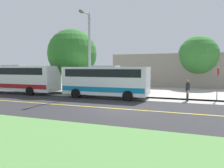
# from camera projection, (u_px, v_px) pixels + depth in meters

# --- Properties ---
(ground_plane) EXTENTS (120.00, 120.00, 0.00)m
(ground_plane) POSITION_uv_depth(u_px,v_px,m) (118.00, 109.00, 14.02)
(ground_plane) COLOR #548442
(road_surface) EXTENTS (8.00, 100.00, 0.01)m
(road_surface) POSITION_uv_depth(u_px,v_px,m) (118.00, 109.00, 14.02)
(road_surface) COLOR #28282B
(road_surface) RESTS_ON ground
(sidewalk) EXTENTS (2.40, 100.00, 0.01)m
(sidewalk) POSITION_uv_depth(u_px,v_px,m) (134.00, 98.00, 18.91)
(sidewalk) COLOR #9E9991
(sidewalk) RESTS_ON ground
(parking_lot_surface) EXTENTS (14.00, 36.00, 0.01)m
(parking_lot_surface) POSITION_uv_depth(u_px,v_px,m) (172.00, 91.00, 24.70)
(parking_lot_surface) COLOR #B2ADA3
(parking_lot_surface) RESTS_ON ground
(road_centre_line) EXTENTS (0.16, 100.00, 0.00)m
(road_centre_line) POSITION_uv_depth(u_px,v_px,m) (118.00, 109.00, 14.02)
(road_centre_line) COLOR gold
(road_centre_line) RESTS_ON ground
(shuttle_bus_front) EXTENTS (2.76, 8.11, 3.02)m
(shuttle_bus_front) POSITION_uv_depth(u_px,v_px,m) (106.00, 80.00, 19.03)
(shuttle_bus_front) COLOR white
(shuttle_bus_front) RESTS_ON ground
(transit_bus_rear) EXTENTS (2.62, 11.25, 3.12)m
(transit_bus_rear) POSITION_uv_depth(u_px,v_px,m) (12.00, 78.00, 22.64)
(transit_bus_rear) COLOR white
(transit_bus_rear) RESTS_ON ground
(pedestrian_with_bags) EXTENTS (0.72, 0.34, 1.79)m
(pedestrian_with_bags) POSITION_uv_depth(u_px,v_px,m) (188.00, 90.00, 17.17)
(pedestrian_with_bags) COLOR #262628
(pedestrian_with_bags) RESTS_ON ground
(stop_sign) EXTENTS (0.76, 0.07, 2.88)m
(stop_sign) POSITION_uv_depth(u_px,v_px,m) (218.00, 78.00, 17.28)
(stop_sign) COLOR slate
(stop_sign) RESTS_ON ground
(street_light_pole) EXTENTS (1.97, 0.24, 8.07)m
(street_light_pole) POSITION_uv_depth(u_px,v_px,m) (89.00, 51.00, 19.72)
(street_light_pole) COLOR #9E9EA3
(street_light_pole) RESTS_ON ground
(tree_curbside) EXTENTS (5.59, 5.59, 7.20)m
(tree_curbside) POSITION_uv_depth(u_px,v_px,m) (72.00, 54.00, 23.19)
(tree_curbside) COLOR brown
(tree_curbside) RESTS_ON ground
(tree_lot_edge) EXTENTS (5.42, 5.42, 7.21)m
(tree_lot_edge) POSITION_uv_depth(u_px,v_px,m) (198.00, 55.00, 27.98)
(tree_lot_edge) COLOR #4C3826
(tree_lot_edge) RESTS_ON ground
(commercial_building) EXTENTS (10.00, 18.13, 4.79)m
(commercial_building) POSITION_uv_depth(u_px,v_px,m) (175.00, 70.00, 32.94)
(commercial_building) COLOR gray
(commercial_building) RESTS_ON ground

